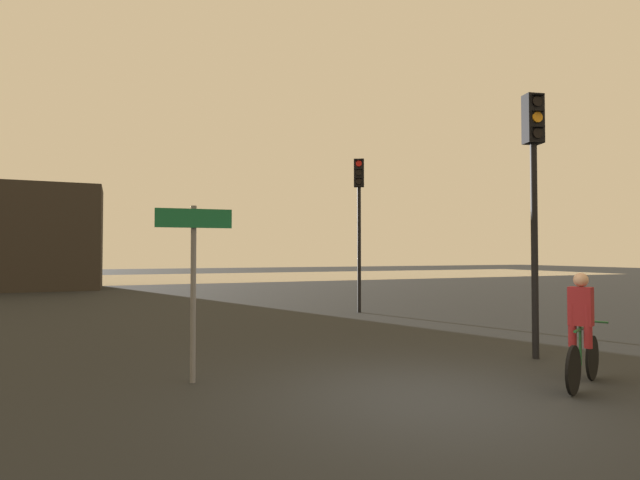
{
  "coord_description": "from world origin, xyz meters",
  "views": [
    {
      "loc": [
        -3.8,
        -5.48,
        1.89
      ],
      "look_at": [
        0.5,
        5.0,
        2.2
      ],
      "focal_mm": 28.0,
      "sensor_mm": 36.0,
      "label": 1
    }
  ],
  "objects_px": {
    "traffic_light_far_right": "(359,207)",
    "direction_sign_post": "(193,267)",
    "cyclist": "(582,329)",
    "traffic_light_near_right": "(534,175)"
  },
  "relations": [
    {
      "from": "traffic_light_near_right",
      "to": "cyclist",
      "type": "xyz_separation_m",
      "value": [
        -0.92,
        -1.73,
        -2.49
      ]
    },
    {
      "from": "traffic_light_near_right",
      "to": "direction_sign_post",
      "type": "relative_size",
      "value": 1.84
    },
    {
      "from": "traffic_light_far_right",
      "to": "cyclist",
      "type": "distance_m",
      "value": 9.67
    },
    {
      "from": "traffic_light_far_right",
      "to": "direction_sign_post",
      "type": "distance_m",
      "value": 9.42
    },
    {
      "from": "traffic_light_far_right",
      "to": "direction_sign_post",
      "type": "xyz_separation_m",
      "value": [
        -6.2,
        -6.88,
        -1.71
      ]
    },
    {
      "from": "traffic_light_far_right",
      "to": "direction_sign_post",
      "type": "bearing_deg",
      "value": 77.46
    },
    {
      "from": "traffic_light_far_right",
      "to": "traffic_light_near_right",
      "type": "distance_m",
      "value": 7.51
    },
    {
      "from": "direction_sign_post",
      "to": "cyclist",
      "type": "height_order",
      "value": "direction_sign_post"
    },
    {
      "from": "direction_sign_post",
      "to": "cyclist",
      "type": "bearing_deg",
      "value": 159.39
    },
    {
      "from": "cyclist",
      "to": "traffic_light_near_right",
      "type": "bearing_deg",
      "value": 125.32
    }
  ]
}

